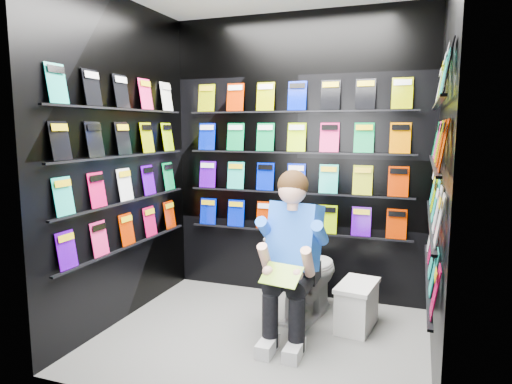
% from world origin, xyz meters
% --- Properties ---
extents(floor, '(2.40, 2.40, 0.00)m').
position_xyz_m(floor, '(0.00, 0.00, 0.00)').
color(floor, slate).
rests_on(floor, ground).
extents(wall_back, '(2.40, 0.04, 2.60)m').
position_xyz_m(wall_back, '(0.00, 1.00, 1.30)').
color(wall_back, black).
rests_on(wall_back, floor).
extents(wall_front, '(2.40, 0.04, 2.60)m').
position_xyz_m(wall_front, '(0.00, -1.00, 1.30)').
color(wall_front, black).
rests_on(wall_front, floor).
extents(wall_left, '(0.04, 2.00, 2.60)m').
position_xyz_m(wall_left, '(-1.20, 0.00, 1.30)').
color(wall_left, black).
rests_on(wall_left, floor).
extents(wall_right, '(0.04, 2.00, 2.60)m').
position_xyz_m(wall_right, '(1.20, 0.00, 1.30)').
color(wall_right, black).
rests_on(wall_right, floor).
extents(comics_back, '(2.10, 0.06, 1.37)m').
position_xyz_m(comics_back, '(0.00, 0.97, 1.31)').
color(comics_back, '#C60D49').
rests_on(comics_back, wall_back).
extents(comics_left, '(0.06, 1.70, 1.37)m').
position_xyz_m(comics_left, '(-1.17, 0.00, 1.31)').
color(comics_left, '#C60D49').
rests_on(comics_left, wall_left).
extents(comics_right, '(0.06, 1.70, 1.37)m').
position_xyz_m(comics_right, '(1.17, 0.00, 1.31)').
color(comics_right, '#C60D49').
rests_on(comics_right, wall_right).
extents(toilet, '(0.55, 0.81, 0.73)m').
position_xyz_m(toilet, '(0.21, 0.53, 0.37)').
color(toilet, white).
rests_on(toilet, floor).
extents(longbox, '(0.30, 0.47, 0.33)m').
position_xyz_m(longbox, '(0.65, 0.43, 0.17)').
color(longbox, silver).
rests_on(longbox, floor).
extents(longbox_lid, '(0.32, 0.50, 0.03)m').
position_xyz_m(longbox_lid, '(0.65, 0.43, 0.35)').
color(longbox_lid, silver).
rests_on(longbox_lid, longbox).
extents(reader, '(0.63, 0.82, 1.36)m').
position_xyz_m(reader, '(0.21, 0.15, 0.76)').
color(reader, blue).
rests_on(reader, toilet).
extents(held_comic, '(0.30, 0.21, 0.12)m').
position_xyz_m(held_comic, '(0.21, -0.20, 0.58)').
color(held_comic, '#1C9228').
rests_on(held_comic, reader).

